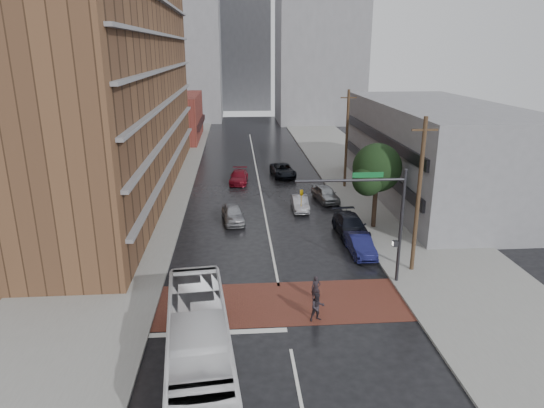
{
  "coord_description": "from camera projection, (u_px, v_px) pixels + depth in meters",
  "views": [
    {
      "loc": [
        -2.42,
        -23.9,
        13.78
      ],
      "look_at": [
        0.01,
        8.05,
        3.5
      ],
      "focal_mm": 32.0,
      "sensor_mm": 36.0,
      "label": 1
    }
  ],
  "objects": [
    {
      "name": "distant_tower_west",
      "position": [
        174.0,
        37.0,
        95.23
      ],
      "size": [
        18.0,
        16.0,
        32.0
      ],
      "primitive_type": "cube",
      "color": "gray",
      "rests_on": "ground"
    },
    {
      "name": "car_parked_near",
      "position": [
        360.0,
        245.0,
        33.91
      ],
      "size": [
        1.54,
        4.19,
        1.37
      ],
      "primitive_type": "imported",
      "rotation": [
        0.0,
        0.0,
        0.02
      ],
      "color": "#131544",
      "rests_on": "ground"
    },
    {
      "name": "car_parked_far",
      "position": [
        326.0,
        194.0,
        45.74
      ],
      "size": [
        2.44,
        4.51,
        1.46
      ],
      "primitive_type": "imported",
      "rotation": [
        0.0,
        0.0,
        0.18
      ],
      "color": "#979A9E",
      "rests_on": "ground"
    },
    {
      "name": "building_east",
      "position": [
        436.0,
        152.0,
        45.88
      ],
      "size": [
        11.0,
        26.0,
        9.0
      ],
      "primitive_type": "cube",
      "color": "gray",
      "rests_on": "ground"
    },
    {
      "name": "storefront_west",
      "position": [
        174.0,
        117.0,
        76.41
      ],
      "size": [
        8.0,
        16.0,
        7.0
      ],
      "primitive_type": "cube",
      "color": "brown",
      "rests_on": "ground"
    },
    {
      "name": "signal_mast",
      "position": [
        378.0,
        210.0,
        28.42
      ],
      "size": [
        6.5,
        0.3,
        7.2
      ],
      "color": "#2D2D33",
      "rests_on": "ground"
    },
    {
      "name": "sidewalk_east",
      "position": [
        367.0,
        184.0,
        51.62
      ],
      "size": [
        9.0,
        90.0,
        0.15
      ],
      "primitive_type": "cube",
      "color": "gray",
      "rests_on": "ground"
    },
    {
      "name": "car_parked_mid",
      "position": [
        351.0,
        226.0,
        37.38
      ],
      "size": [
        2.27,
        5.31,
        1.52
      ],
      "primitive_type": "imported",
      "rotation": [
        0.0,
        0.0,
        0.03
      ],
      "color": "black",
      "rests_on": "ground"
    },
    {
      "name": "suv_travel",
      "position": [
        283.0,
        170.0,
        54.72
      ],
      "size": [
        2.86,
        5.31,
        1.42
      ],
      "primitive_type": "imported",
      "rotation": [
        0.0,
        0.0,
        0.1
      ],
      "color": "black",
      "rests_on": "ground"
    },
    {
      "name": "apartment_block",
      "position": [
        107.0,
        46.0,
        44.57
      ],
      "size": [
        10.0,
        44.0,
        28.0
      ],
      "primitive_type": "cube",
      "color": "brown",
      "rests_on": "ground"
    },
    {
      "name": "street_tree",
      "position": [
        377.0,
        171.0,
        37.67
      ],
      "size": [
        4.2,
        4.1,
        6.9
      ],
      "color": "#332319",
      "rests_on": "ground"
    },
    {
      "name": "crosswalk",
      "position": [
        282.0,
        303.0,
        27.54
      ],
      "size": [
        14.0,
        5.0,
        0.02
      ],
      "primitive_type": "cube",
      "color": "maroon",
      "rests_on": "ground"
    },
    {
      "name": "pedestrian_a",
      "position": [
        316.0,
        288.0,
        27.71
      ],
      "size": [
        0.53,
        0.35,
        1.46
      ],
      "primitive_type": "imported",
      "rotation": [
        0.0,
        0.0,
        -0.0
      ],
      "color": "black",
      "rests_on": "ground"
    },
    {
      "name": "distant_tower_east",
      "position": [
        320.0,
        25.0,
        90.94
      ],
      "size": [
        16.0,
        14.0,
        36.0
      ],
      "primitive_type": "cube",
      "color": "gray",
      "rests_on": "ground"
    },
    {
      "name": "car_travel_a",
      "position": [
        233.0,
        214.0,
        40.18
      ],
      "size": [
        2.14,
        4.36,
        1.43
      ],
      "primitive_type": "imported",
      "rotation": [
        0.0,
        0.0,
        0.11
      ],
      "color": "#999BA0",
      "rests_on": "ground"
    },
    {
      "name": "car_travel_b",
      "position": [
        300.0,
        203.0,
        43.19
      ],
      "size": [
        1.38,
        3.89,
        1.28
      ],
      "primitive_type": "imported",
      "rotation": [
        0.0,
        0.0,
        -0.01
      ],
      "color": "#B5B6BD",
      "rests_on": "ground"
    },
    {
      "name": "utility_pole_far",
      "position": [
        347.0,
        139.0,
        48.93
      ],
      "size": [
        1.6,
        0.26,
        10.0
      ],
      "color": "#473321",
      "rests_on": "ground"
    },
    {
      "name": "transit_bus",
      "position": [
        199.0,
        346.0,
        20.93
      ],
      "size": [
        3.72,
        11.35,
        3.1
      ],
      "primitive_type": "imported",
      "rotation": [
        0.0,
        0.0,
        0.1
      ],
      "color": "white",
      "rests_on": "ground"
    },
    {
      "name": "pedestrian_b",
      "position": [
        318.0,
        307.0,
        25.52
      ],
      "size": [
        0.9,
        0.77,
        1.62
      ],
      "primitive_type": "imported",
      "rotation": [
        0.0,
        0.0,
        0.22
      ],
      "color": "#272127",
      "rests_on": "ground"
    },
    {
      "name": "utility_pole_near",
      "position": [
        419.0,
        195.0,
        29.94
      ],
      "size": [
        1.6,
        0.26,
        10.0
      ],
      "color": "#473321",
      "rests_on": "ground"
    },
    {
      "name": "car_travel_c",
      "position": [
        239.0,
        177.0,
        52.06
      ],
      "size": [
        2.22,
        4.69,
        1.32
      ],
      "primitive_type": "imported",
      "rotation": [
        0.0,
        0.0,
        -0.08
      ],
      "color": "maroon",
      "rests_on": "ground"
    },
    {
      "name": "ground",
      "position": [
        283.0,
        307.0,
        27.07
      ],
      "size": [
        160.0,
        160.0,
        0.0
      ],
      "primitive_type": "plane",
      "color": "black",
      "rests_on": "ground"
    },
    {
      "name": "distant_tower_center",
      "position": [
        244.0,
        57.0,
        113.6
      ],
      "size": [
        12.0,
        10.0,
        24.0
      ],
      "primitive_type": "cube",
      "color": "gray",
      "rests_on": "ground"
    },
    {
      "name": "sidewalk_west",
      "position": [
        148.0,
        188.0,
        49.95
      ],
      "size": [
        9.0,
        90.0,
        0.15
      ],
      "primitive_type": "cube",
      "color": "gray",
      "rests_on": "ground"
    }
  ]
}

